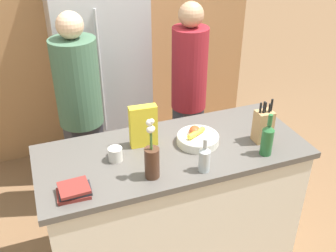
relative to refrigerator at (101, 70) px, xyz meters
name	(u,v)px	position (x,y,z in m)	size (l,w,h in m)	color
ground_plane	(172,251)	(0.16, -1.36, -0.95)	(14.00, 14.00, 0.00)	brown
kitchen_island	(173,205)	(0.16, -1.36, -0.49)	(1.69, 0.71, 0.92)	silver
back_wall_wood	(107,19)	(0.16, 0.36, 0.35)	(2.89, 0.12, 2.60)	#AD7A4C
refrigerator	(101,70)	(0.00, 0.00, 0.00)	(0.77, 0.62, 1.90)	#B7B7BC
fruit_bowl	(197,138)	(0.34, -1.35, 0.01)	(0.27, 0.27, 0.10)	silver
knife_block	(263,126)	(0.74, -1.47, 0.08)	(0.11, 0.09, 0.30)	tan
flower_vase	(152,158)	(-0.04, -1.58, 0.10)	(0.08, 0.08, 0.37)	#4C2D1E
cereal_box	(143,126)	(0.01, -1.25, 0.11)	(0.18, 0.07, 0.28)	yellow
coffee_mug	(115,154)	(-0.20, -1.35, 0.01)	(0.09, 0.12, 0.09)	silver
book_stack	(74,191)	(-0.48, -1.58, -0.01)	(0.19, 0.15, 0.05)	maroon
bottle_oil	(267,139)	(0.68, -1.61, 0.08)	(0.07, 0.07, 0.27)	#286633
bottle_vinegar	(204,158)	(0.25, -1.63, 0.05)	(0.07, 0.07, 0.21)	#B2BCC1
person_at_sink	(80,107)	(-0.28, -0.58, -0.03)	(0.33, 0.33, 1.63)	#383842
person_in_blue	(189,90)	(0.59, -0.63, -0.02)	(0.28, 0.28, 1.64)	#383842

